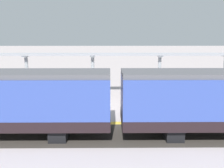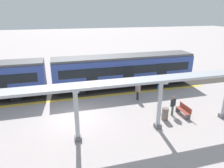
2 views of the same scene
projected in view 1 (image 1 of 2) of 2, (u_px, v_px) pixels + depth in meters
name	position (u px, v px, depth m)	size (l,w,h in m)	color
ground_plane	(89.00, 107.00, 19.00)	(176.00, 176.00, 0.00)	#B1A4A4
tactile_edge_strip	(84.00, 123.00, 15.64)	(0.47, 28.57, 0.01)	gold
trackbed	(81.00, 135.00, 13.84)	(3.20, 40.57, 0.01)	#38332D
canopy_pillar_nearest	(224.00, 76.00, 21.90)	(1.10, 0.44, 3.56)	slate
canopy_pillar_second	(159.00, 76.00, 21.85)	(1.10, 0.44, 3.56)	slate
canopy_pillar_third	(93.00, 76.00, 21.80)	(1.10, 0.44, 3.56)	slate
canopy_pillar_fourth	(27.00, 76.00, 21.75)	(1.10, 0.44, 3.56)	slate
canopy_beam	(93.00, 54.00, 21.44)	(1.20, 23.13, 0.16)	#A8AAB2
bench_near_end	(194.00, 94.00, 21.15)	(1.50, 0.45, 0.86)	#297363
trash_bin	(12.00, 94.00, 21.13)	(0.48, 0.48, 0.97)	#73635C
platform_info_sign	(0.00, 88.00, 19.42)	(0.56, 0.10, 2.20)	#4C4C51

